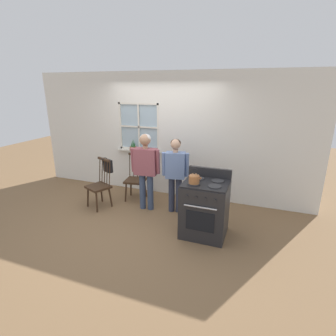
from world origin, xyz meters
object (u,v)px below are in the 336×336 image
(chair_by_window, at_px, (99,186))
(handbag, at_px, (108,166))
(person_elderly_left, at_px, (146,164))
(kettle, at_px, (194,178))
(potted_plant, at_px, (133,147))
(chair_near_wall, at_px, (136,180))
(stove, at_px, (205,208))
(person_teen_center, at_px, (175,170))

(chair_by_window, relative_size, handbag, 3.28)
(person_elderly_left, xyz_separation_m, kettle, (1.15, -0.66, 0.08))
(kettle, xyz_separation_m, potted_plant, (-1.85, 1.49, 0.03))
(chair_near_wall, xyz_separation_m, stove, (1.73, -0.89, 0.03))
(chair_near_wall, bearing_deg, person_elderly_left, -48.79)
(person_elderly_left, bearing_deg, handbag, 176.40)
(potted_plant, distance_m, handbag, 0.90)
(handbag, bearing_deg, potted_plant, 80.66)
(person_elderly_left, bearing_deg, chair_near_wall, 134.01)
(chair_by_window, height_order, handbag, same)
(chair_by_window, bearing_deg, stove, 16.53)
(chair_by_window, distance_m, stove, 2.27)
(person_elderly_left, xyz_separation_m, stove, (1.31, -0.53, -0.47))
(person_teen_center, height_order, potted_plant, person_teen_center)
(kettle, bearing_deg, potted_plant, 141.10)
(stove, bearing_deg, chair_near_wall, 152.79)
(chair_by_window, distance_m, chair_near_wall, 0.79)
(chair_by_window, bearing_deg, potted_plant, 101.43)
(chair_near_wall, distance_m, kettle, 1.96)
(person_teen_center, distance_m, stove, 1.04)
(person_teen_center, xyz_separation_m, handbag, (-1.43, -0.12, -0.04))
(chair_by_window, xyz_separation_m, stove, (2.25, -0.29, 0.03))
(chair_near_wall, bearing_deg, person_teen_center, -23.40)
(person_teen_center, distance_m, kettle, 0.95)
(chair_by_window, relative_size, chair_near_wall, 1.00)
(kettle, height_order, potted_plant, potted_plant)
(chair_by_window, relative_size, person_elderly_left, 0.66)
(kettle, xyz_separation_m, handbag, (-1.99, 0.63, -0.19))
(person_teen_center, height_order, stove, person_teen_center)
(person_elderly_left, relative_size, potted_plant, 5.89)
(chair_by_window, relative_size, potted_plant, 3.87)
(chair_by_window, xyz_separation_m, handbag, (0.09, 0.21, 0.39))
(person_elderly_left, relative_size, person_teen_center, 1.05)
(person_teen_center, xyz_separation_m, kettle, (0.57, -0.75, 0.15))
(stove, bearing_deg, kettle, -140.94)
(person_elderly_left, bearing_deg, stove, -27.50)
(chair_by_window, bearing_deg, chair_near_wall, 72.90)
(kettle, bearing_deg, handbag, 162.39)
(potted_plant, relative_size, handbag, 0.85)
(kettle, bearing_deg, person_elderly_left, 150.03)
(person_elderly_left, distance_m, handbag, 0.85)
(stove, xyz_separation_m, potted_plant, (-2.01, 1.36, 0.58))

